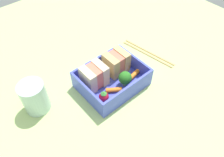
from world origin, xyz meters
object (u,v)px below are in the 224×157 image
Objects in this scene: strawberry_far_left at (104,97)px; broccoli_floret at (125,78)px; carrot_stick_far_left at (114,90)px; carrot_stick_left at (133,76)px; sandwich_left at (94,76)px; sandwich_center_left at (116,63)px; chopstick_pair at (148,53)px; drinking_glass at (35,97)px.

strawberry_far_left is 7.67cm from broccoli_floret.
strawberry_far_left is 3.86cm from carrot_stick_far_left.
carrot_stick_far_left and carrot_stick_left have the same top height.
carrot_stick_far_left is at bearing -68.90° from sandwich_left.
broccoli_floret is at bearing -108.04° from sandwich_center_left.
carrot_stick_left is at bearing 3.73° from strawberry_far_left.
carrot_stick_left is (1.55, -5.18, -2.41)cm from sandwich_center_left.
chopstick_pair is (15.23, 5.33, -3.56)cm from broccoli_floret.
carrot_stick_far_left is 7.20cm from carrot_stick_left.
carrot_stick_left is (9.30, -5.18, -2.41)cm from sandwich_left.
chopstick_pair is 36.90cm from drinking_glass.
sandwich_center_left is 13.96cm from chopstick_pair.
strawberry_far_left is at bearing -166.23° from chopstick_pair.
drinking_glass is at bearing 159.34° from carrot_stick_left.
strawberry_far_left reaches higher than chopstick_pair.
sandwich_center_left is at bearing 178.69° from chopstick_pair.
sandwich_center_left is (7.75, 0.00, 0.00)cm from sandwich_left.
sandwich_left is 21.51cm from chopstick_pair.
carrot_stick_left is at bearing 2.23° from carrot_stick_far_left.
carrot_stick_far_left is 0.23× the size of chopstick_pair.
drinking_glass is (-21.19, 9.72, 0.35)cm from broccoli_floret.
broccoli_floret reaches higher than carrot_stick_left.
carrot_stick_far_left is 0.93× the size of broccoli_floret.
chopstick_pair is at bearing 22.36° from carrot_stick_left.
chopstick_pair is (21.15, -0.31, -3.92)cm from sandwich_left.
sandwich_center_left is at bearing -10.07° from drinking_glass.
strawberry_far_left is 10.99cm from carrot_stick_left.
carrot_stick_left is at bearing -73.32° from sandwich_center_left.
carrot_stick_far_left is (2.11, -5.46, -2.43)cm from sandwich_left.
broccoli_floret is at bearing -24.64° from drinking_glass.
broccoli_floret reaches higher than chopstick_pair.
sandwich_left is at bearing 111.10° from carrot_stick_far_left.
carrot_stick_left is 0.29× the size of chopstick_pair.
broccoli_floret reaches higher than carrot_stick_far_left.
sandwich_center_left reaches higher than broccoli_floret.
drinking_glass reaches higher than strawberry_far_left.
chopstick_pair is at bearing -6.88° from drinking_glass.
sandwich_left is 1.15× the size of carrot_stick_left.
sandwich_left is 0.73× the size of drinking_glass.
drinking_glass is at bearing 169.93° from sandwich_center_left.
sandwich_center_left is 5.92cm from carrot_stick_left.
strawberry_far_left is at bearing -173.43° from carrot_stick_far_left.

